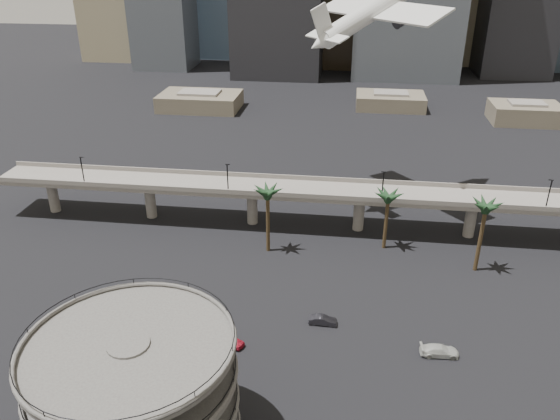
# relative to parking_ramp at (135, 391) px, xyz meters

# --- Properties ---
(parking_ramp) EXTENTS (22.20, 22.20, 17.35)m
(parking_ramp) POSITION_rel_parking_ramp_xyz_m (0.00, 0.00, 0.00)
(parking_ramp) COLOR #4A4845
(parking_ramp) RESTS_ON ground
(overpass) EXTENTS (130.00, 9.30, 14.70)m
(overpass) POSITION_rel_parking_ramp_xyz_m (13.00, 59.00, -2.50)
(overpass) COLOR slate
(overpass) RESTS_ON ground
(palm_trees) EXTENTS (42.40, 10.40, 14.00)m
(palm_trees) POSITION_rel_parking_ramp_xyz_m (27.02, 48.65, 1.59)
(palm_trees) COLOR #44321D
(palm_trees) RESTS_ON ground
(low_buildings) EXTENTS (135.00, 27.50, 6.80)m
(low_buildings) POSITION_rel_parking_ramp_xyz_m (19.89, 146.30, -6.97)
(low_buildings) COLOR brown
(low_buildings) RESTS_ON ground
(airborne_jet) EXTENTS (29.87, 29.05, 17.52)m
(airborne_jet) POSITION_rel_parking_ramp_xyz_m (26.19, 74.77, 32.14)
(airborne_jet) COLOR silver
(airborne_jet) RESTS_ON ground
(car_a) EXTENTS (5.03, 3.60, 1.59)m
(car_a) POSITION_rel_parking_ramp_xyz_m (5.48, 20.25, -9.04)
(car_a) COLOR #AF192D
(car_a) RESTS_ON ground
(car_b) EXTENTS (4.37, 1.60, 1.43)m
(car_b) POSITION_rel_parking_ramp_xyz_m (18.73, 26.76, -9.12)
(car_b) COLOR black
(car_b) RESTS_ON ground
(car_c) EXTENTS (5.60, 2.55, 1.59)m
(car_c) POSITION_rel_parking_ramp_xyz_m (35.63, 21.85, -9.04)
(car_c) COLOR beige
(car_c) RESTS_ON ground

